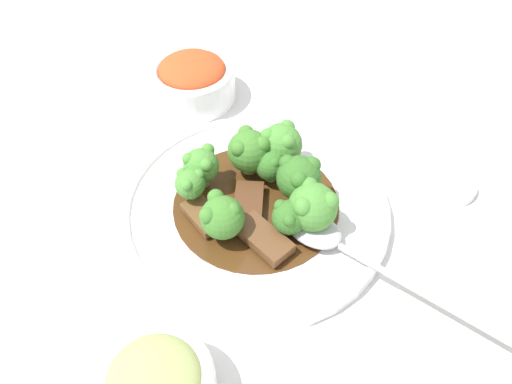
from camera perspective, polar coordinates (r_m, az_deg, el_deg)
ground_plane at (r=0.55m, az=-0.00°, el=-2.34°), size 4.00×4.00×0.00m
main_plate at (r=0.55m, az=-0.00°, el=-1.67°), size 0.29×0.29×0.02m
beef_strip_0 at (r=0.52m, az=-6.04°, el=-2.66°), size 0.06×0.04×0.01m
beef_strip_1 at (r=0.53m, az=-0.49°, el=-1.85°), size 0.06×0.07×0.01m
beef_strip_2 at (r=0.50m, az=0.87°, el=-5.30°), size 0.07×0.04×0.01m
broccoli_floret_0 at (r=0.52m, az=-7.54°, el=0.96°), size 0.03×0.03×0.04m
broccoli_floret_1 at (r=0.54m, az=1.71°, el=3.18°), size 0.04×0.04×0.04m
broccoli_floret_2 at (r=0.55m, az=-0.80°, el=4.82°), size 0.05×0.05×0.05m
broccoli_floret_3 at (r=0.52m, az=4.92°, el=1.69°), size 0.05×0.05×0.06m
broccoli_floret_4 at (r=0.55m, az=2.88°, el=5.51°), size 0.05×0.05×0.06m
broccoli_floret_5 at (r=0.50m, az=6.51°, el=-1.61°), size 0.05×0.05×0.05m
broccoli_floret_6 at (r=0.50m, az=3.83°, el=-2.84°), size 0.04×0.04×0.04m
broccoli_floret_7 at (r=0.54m, az=-6.29°, el=3.06°), size 0.04×0.04×0.05m
broccoli_floret_8 at (r=0.49m, az=-4.24°, el=-2.62°), size 0.04×0.04×0.05m
serving_spoon at (r=0.50m, az=8.77°, el=-5.51°), size 0.24×0.04×0.01m
side_bowl_kimchi at (r=0.69m, az=-7.24°, el=12.66°), size 0.11×0.11×0.06m
sauce_dish at (r=0.61m, az=21.24°, el=0.88°), size 0.06×0.06×0.01m
paper_napkin at (r=0.50m, az=22.80°, el=-16.05°), size 0.15×0.12×0.01m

